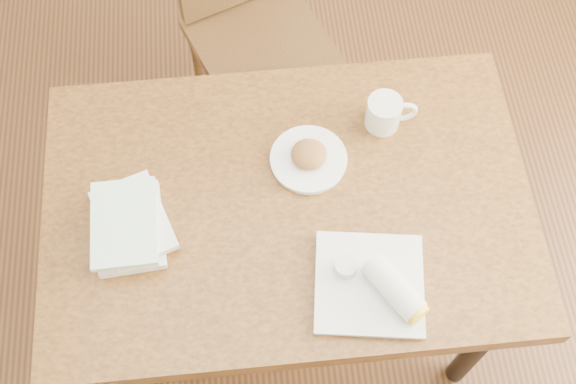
{
  "coord_description": "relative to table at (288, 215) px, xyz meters",
  "views": [
    {
      "loc": [
        -0.08,
        -0.81,
        2.39
      ],
      "look_at": [
        0.0,
        0.0,
        0.8
      ],
      "focal_mm": 45.0,
      "sensor_mm": 36.0,
      "label": 1
    }
  ],
  "objects": [
    {
      "name": "book_stack",
      "position": [
        -0.4,
        -0.04,
        0.11
      ],
      "size": [
        0.22,
        0.27,
        0.06
      ],
      "color": "white",
      "rests_on": "table"
    },
    {
      "name": "plate_scone",
      "position": [
        0.06,
        0.11,
        0.1
      ],
      "size": [
        0.2,
        0.2,
        0.06
      ],
      "color": "white",
      "rests_on": "table"
    },
    {
      "name": "chair_far",
      "position": [
        -0.05,
        0.8,
        -0.12
      ],
      "size": [
        0.55,
        0.55,
        0.95
      ],
      "color": "#473014",
      "rests_on": "ground"
    },
    {
      "name": "coffee_mug",
      "position": [
        0.28,
        0.21,
        0.13
      ],
      "size": [
        0.14,
        0.09,
        0.09
      ],
      "color": "white",
      "rests_on": "table"
    },
    {
      "name": "plate_burrito",
      "position": [
        0.19,
        -0.26,
        0.11
      ],
      "size": [
        0.29,
        0.29,
        0.09
      ],
      "color": "white",
      "rests_on": "table"
    },
    {
      "name": "ground",
      "position": [
        0.0,
        0.0,
        -0.67
      ],
      "size": [
        4.0,
        5.0,
        0.01
      ],
      "primitive_type": "cube",
      "color": "#472814",
      "rests_on": "ground"
    },
    {
      "name": "table",
      "position": [
        0.0,
        0.0,
        0.0
      ],
      "size": [
        1.25,
        0.83,
        0.75
      ],
      "color": "brown",
      "rests_on": "ground"
    }
  ]
}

